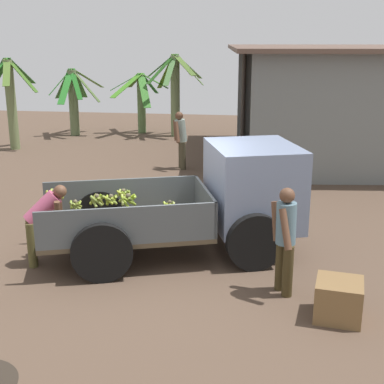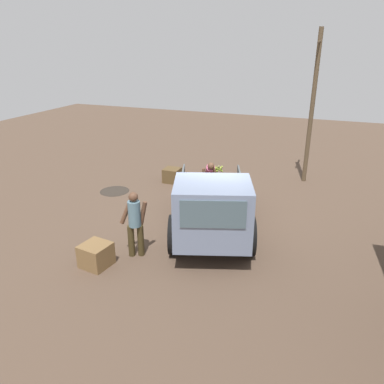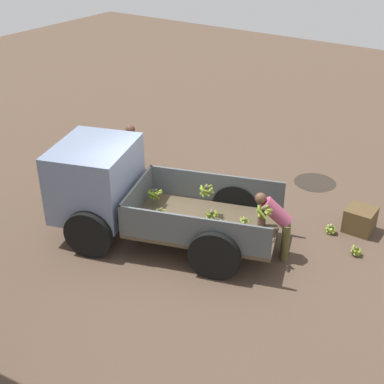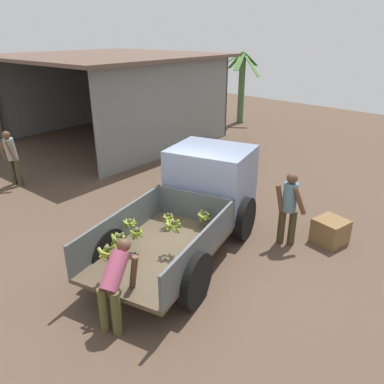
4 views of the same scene
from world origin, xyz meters
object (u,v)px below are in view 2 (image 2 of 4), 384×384
at_px(cargo_truck, 212,210).
at_px(wooden_crate_1, 96,255).
at_px(utility_pole, 312,106).
at_px(banana_bunch_on_ground_1, 178,184).
at_px(banana_bunch_on_ground_0, 197,180).
at_px(wooden_crate_0, 172,175).
at_px(person_worker_loading, 210,176).
at_px(person_foreground_visitor, 135,221).

xyz_separation_m(cargo_truck, wooden_crate_1, (1.78, -2.25, -0.75)).
height_order(utility_pole, banana_bunch_on_ground_1, utility_pole).
xyz_separation_m(banana_bunch_on_ground_0, banana_bunch_on_ground_1, (0.71, -0.47, -0.00)).
bearing_deg(cargo_truck, utility_pole, 145.18).
bearing_deg(wooden_crate_0, person_worker_loading, 59.55).
relative_size(person_worker_loading, banana_bunch_on_ground_0, 5.73).
xyz_separation_m(banana_bunch_on_ground_0, wooden_crate_0, (0.27, -0.91, 0.15)).
relative_size(cargo_truck, person_foreground_visitor, 2.89).
bearing_deg(banana_bunch_on_ground_0, person_foreground_visitor, 4.08).
xyz_separation_m(cargo_truck, banana_bunch_on_ground_0, (-4.34, -1.98, -0.92)).
xyz_separation_m(cargo_truck, wooden_crate_0, (-4.08, -2.89, -0.77)).
relative_size(banana_bunch_on_ground_1, wooden_crate_0, 0.42).
relative_size(person_worker_loading, banana_bunch_on_ground_1, 5.64).
relative_size(cargo_truck, utility_pole, 0.89).
bearing_deg(banana_bunch_on_ground_1, wooden_crate_1, 2.11).
distance_m(person_foreground_visitor, person_worker_loading, 4.07).
distance_m(utility_pole, person_foreground_visitor, 7.98).
bearing_deg(banana_bunch_on_ground_1, utility_pole, 119.22).
relative_size(banana_bunch_on_ground_0, wooden_crate_1, 0.38).
distance_m(wooden_crate_0, wooden_crate_1, 5.89).
bearing_deg(person_foreground_visitor, wooden_crate_1, 111.58).
bearing_deg(wooden_crate_1, person_worker_loading, 165.96).
bearing_deg(person_foreground_visitor, person_worker_loading, -35.04).
distance_m(person_foreground_visitor, wooden_crate_0, 5.31).
bearing_deg(person_worker_loading, wooden_crate_0, -145.39).
height_order(person_worker_loading, banana_bunch_on_ground_0, person_worker_loading).
distance_m(banana_bunch_on_ground_1, wooden_crate_1, 5.42).
bearing_deg(cargo_truck, person_worker_loading, -179.27).
relative_size(cargo_truck, wooden_crate_0, 8.34).
distance_m(person_worker_loading, banana_bunch_on_ground_0, 1.78).
bearing_deg(wooden_crate_0, utility_pole, 112.33).
relative_size(banana_bunch_on_ground_0, banana_bunch_on_ground_1, 0.99).
bearing_deg(utility_pole, cargo_truck, -16.20).
height_order(cargo_truck, person_foreground_visitor, cargo_truck).
bearing_deg(utility_pole, wooden_crate_1, -27.19).
height_order(person_worker_loading, banana_bunch_on_ground_1, person_worker_loading).
bearing_deg(wooden_crate_1, banana_bunch_on_ground_0, 177.48).
bearing_deg(wooden_crate_0, person_foreground_visitor, 14.21).
bearing_deg(person_foreground_visitor, banana_bunch_on_ground_1, -17.03).
relative_size(person_foreground_visitor, banana_bunch_on_ground_1, 6.85).
distance_m(utility_pole, banana_bunch_on_ground_0, 4.86).
xyz_separation_m(utility_pole, wooden_crate_0, (1.90, -4.63, -2.53)).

